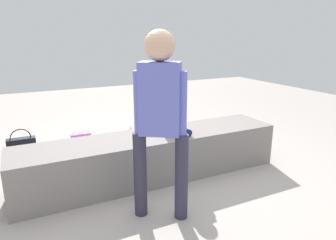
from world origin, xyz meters
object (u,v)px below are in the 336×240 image
at_px(cake_plate, 145,131).
at_px(water_bottle_far_side, 222,137).
at_px(child_seated, 174,113).
at_px(party_cup_red, 67,168).
at_px(handbag_black_leather, 22,147).
at_px(gift_bag, 82,145).
at_px(water_bottle_near_gift, 131,134).
at_px(adult_standing, 160,111).

distance_m(cake_plate, water_bottle_far_side, 1.42).
bearing_deg(water_bottle_far_side, child_seated, -153.80).
height_order(child_seated, party_cup_red, child_seated).
height_order(child_seated, cake_plate, child_seated).
bearing_deg(handbag_black_leather, child_seated, -39.22).
bearing_deg(handbag_black_leather, gift_bag, -25.35).
height_order(child_seated, water_bottle_near_gift, child_seated).
height_order(gift_bag, party_cup_red, gift_bag).
bearing_deg(adult_standing, child_seated, 55.40).
distance_m(gift_bag, water_bottle_far_side, 1.88).
bearing_deg(water_bottle_near_gift, child_seated, -86.16).
bearing_deg(water_bottle_near_gift, handbag_black_leather, 178.67).
xyz_separation_m(gift_bag, water_bottle_near_gift, (0.75, 0.29, -0.05)).
relative_size(adult_standing, handbag_black_leather, 4.15).
relative_size(adult_standing, water_bottle_far_side, 6.37).
height_order(cake_plate, water_bottle_far_side, cake_plate).
relative_size(child_seated, gift_bag, 1.38).
distance_m(child_seated, cake_plate, 0.37).
distance_m(cake_plate, party_cup_red, 0.99).
distance_m(cake_plate, water_bottle_near_gift, 1.19).
height_order(adult_standing, cake_plate, adult_standing).
xyz_separation_m(cake_plate, party_cup_red, (-0.77, 0.44, -0.44)).
bearing_deg(cake_plate, handbag_black_leather, 136.51).
distance_m(adult_standing, party_cup_red, 1.62).
bearing_deg(adult_standing, party_cup_red, 115.22).
relative_size(child_seated, adult_standing, 0.32).
bearing_deg(handbag_black_leather, water_bottle_far_side, -16.38).
relative_size(party_cup_red, handbag_black_leather, 0.26).
distance_m(water_bottle_near_gift, handbag_black_leather, 1.42).
distance_m(water_bottle_near_gift, party_cup_red, 1.20).
relative_size(child_seated, water_bottle_near_gift, 2.12).
bearing_deg(adult_standing, handbag_black_leather, 117.59).
bearing_deg(water_bottle_near_gift, water_bottle_far_side, -33.06).
relative_size(child_seated, handbag_black_leather, 1.32).
distance_m(gift_bag, water_bottle_near_gift, 0.80).
distance_m(gift_bag, party_cup_red, 0.46).
xyz_separation_m(adult_standing, gift_bag, (-0.34, 1.62, -0.76)).
height_order(gift_bag, water_bottle_near_gift, gift_bag).
distance_m(adult_standing, water_bottle_far_side, 2.08).
xyz_separation_m(child_seated, cake_plate, (-0.31, 0.09, -0.19)).
bearing_deg(adult_standing, water_bottle_far_side, 38.92).
height_order(adult_standing, party_cup_red, adult_standing).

